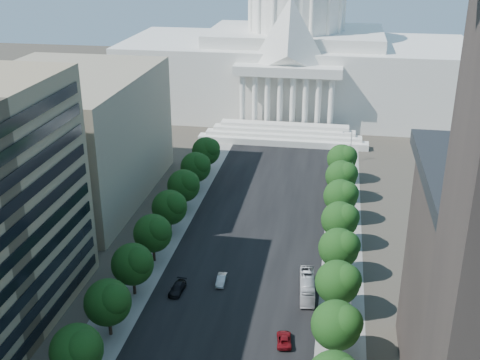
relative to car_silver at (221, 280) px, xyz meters
The scene contains 28 objects.
road_asphalt 24.24m from the car_silver, 82.46° to the left, with size 30.00×260.00×0.01m, color black.
sidewalk_left 28.77m from the car_silver, 123.36° to the left, with size 8.00×260.00×0.02m, color gray.
sidewalk_right 32.71m from the car_silver, 47.28° to the left, with size 8.00×260.00×0.02m, color gray.
capitol 120.51m from the car_silver, 88.47° to the left, with size 120.00×56.00×73.00m.
office_block_left_far 58.05m from the car_silver, 142.80° to the left, with size 38.00×52.00×30.00m, color gray.
tree_l_c 33.95m from the car_silver, 115.64° to the right, with size 7.79×7.60×9.97m.
tree_l_d 23.92m from the car_silver, 128.55° to the right, with size 7.79×7.60×9.97m.
tree_l_e 16.74m from the car_silver, 156.92° to the right, with size 7.79×7.60×9.97m.
tree_l_f 16.62m from the car_silver, 158.07° to the left, with size 7.79×7.60×9.97m.
tree_l_g 23.67m from the car_silver, 129.08° to the left, with size 7.79×7.60×9.97m.
tree_l_h 33.64m from the car_silver, 115.89° to the left, with size 7.79×7.60×9.97m.
tree_l_i 44.63m from the car_silver, 109.09° to the left, with size 7.79×7.60×9.97m.
tree_l_j 56.03m from the car_silver, 105.06° to the left, with size 7.79×7.60×9.97m.
tree_r_d 28.74m from the car_silver, 40.18° to the right, with size 7.79×7.60×9.97m.
tree_r_e 23.10m from the car_silver, 16.00° to the right, with size 7.79×7.60×9.97m.
tree_r_f 23.01m from the car_silver, 15.16° to the left, with size 7.79×7.60×9.97m.
tree_r_g 28.52m from the car_silver, 39.64° to the left, with size 7.79×7.60×9.97m.
tree_r_h 37.22m from the car_silver, 54.19° to the left, with size 7.79×7.60×9.97m.
tree_r_i 47.39m from the car_silver, 62.77° to the left, with size 7.79×7.60×9.97m.
tree_r_j 58.25m from the car_silver, 68.21° to the left, with size 7.79×7.60×9.97m.
streetlight_c 24.38m from the car_silver, 14.52° to the right, with size 2.61×0.44×9.00m.
streetlight_d 30.34m from the car_silver, 39.49° to the left, with size 2.61×0.44×9.00m.
streetlight_e 49.97m from the car_silver, 62.33° to the left, with size 2.61×0.44×9.00m.
streetlight_f 72.96m from the car_silver, 71.51° to the left, with size 2.61×0.44×9.00m.
car_silver is the anchor object (origin of this frame).
car_red 20.46m from the car_silver, 49.55° to the right, with size 2.28×4.94×1.37m, color maroon.
car_dark_b 8.42m from the car_silver, 150.17° to the right, with size 2.16×5.32×1.54m, color black.
city_bus 16.00m from the car_silver, ahead, with size 2.54×10.85×3.02m, color silver.
Camera 1 is at (16.20, -28.19, 60.86)m, focal length 45.00 mm.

